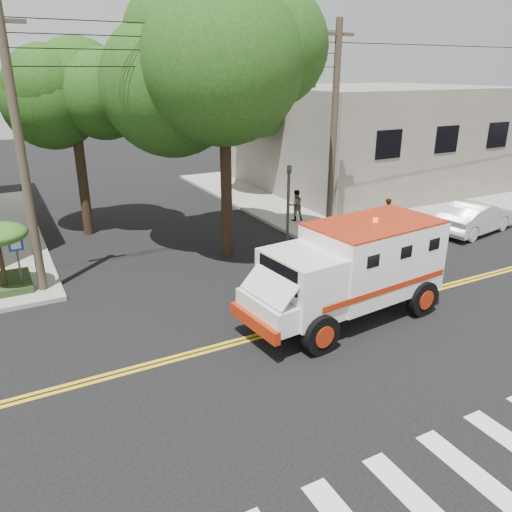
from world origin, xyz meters
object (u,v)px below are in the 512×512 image
pedestrian_a (387,215)px  pedestrian_b (296,205)px  armored_truck (352,267)px  parked_sedan (476,217)px

pedestrian_a → pedestrian_b: (-2.68, 3.45, -0.02)m
armored_truck → pedestrian_a: armored_truck is taller
armored_truck → parked_sedan: (10.33, 4.01, -0.91)m
armored_truck → pedestrian_b: (3.82, 9.16, -0.74)m
pedestrian_a → armored_truck: bearing=43.1°
pedestrian_a → pedestrian_b: bearing=-50.4°
parked_sedan → pedestrian_a: bearing=55.7°
parked_sedan → pedestrian_b: (-6.52, 5.15, 0.18)m
parked_sedan → pedestrian_b: 8.31m
parked_sedan → armored_truck: bearing=100.8°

